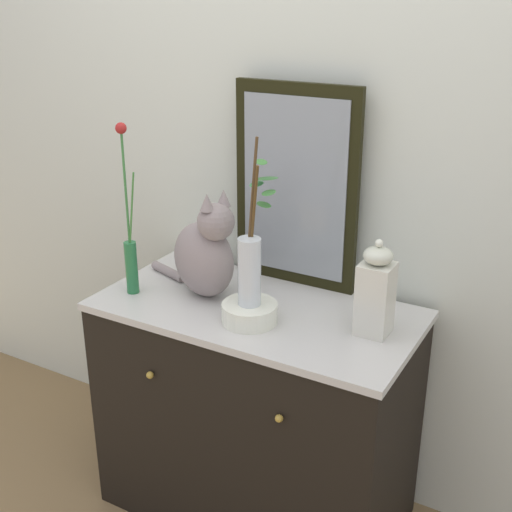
{
  "coord_description": "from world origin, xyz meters",
  "views": [
    {
      "loc": [
        0.96,
        -1.7,
        1.79
      ],
      "look_at": [
        0.0,
        0.0,
        1.0
      ],
      "focal_mm": 46.72,
      "sensor_mm": 36.0,
      "label": 1
    }
  ],
  "objects_px": {
    "vase_slim_green": "(130,247)",
    "jar_lidded_porcelain": "(376,292)",
    "sideboard": "(256,412)",
    "bowl_porcelain": "(250,313)",
    "mirror_leaning": "(295,187)",
    "cat_sitting": "(205,253)",
    "vase_glass_clear": "(250,264)"
  },
  "relations": [
    {
      "from": "vase_slim_green",
      "to": "jar_lidded_porcelain",
      "type": "xyz_separation_m",
      "value": [
        0.81,
        0.13,
        -0.03
      ]
    },
    {
      "from": "sideboard",
      "to": "jar_lidded_porcelain",
      "type": "bearing_deg",
      "value": 3.59
    },
    {
      "from": "sideboard",
      "to": "bowl_porcelain",
      "type": "bearing_deg",
      "value": -71.56
    },
    {
      "from": "jar_lidded_porcelain",
      "to": "vase_slim_green",
      "type": "bearing_deg",
      "value": -170.77
    },
    {
      "from": "mirror_leaning",
      "to": "cat_sitting",
      "type": "relative_size",
      "value": 1.61
    },
    {
      "from": "bowl_porcelain",
      "to": "vase_glass_clear",
      "type": "xyz_separation_m",
      "value": [
        0.0,
        0.0,
        0.16
      ]
    },
    {
      "from": "vase_slim_green",
      "to": "jar_lidded_porcelain",
      "type": "height_order",
      "value": "vase_slim_green"
    },
    {
      "from": "sideboard",
      "to": "vase_glass_clear",
      "type": "bearing_deg",
      "value": -70.17
    },
    {
      "from": "bowl_porcelain",
      "to": "jar_lidded_porcelain",
      "type": "xyz_separation_m",
      "value": [
        0.36,
        0.12,
        0.1
      ]
    },
    {
      "from": "bowl_porcelain",
      "to": "vase_glass_clear",
      "type": "bearing_deg",
      "value": 73.14
    },
    {
      "from": "sideboard",
      "to": "vase_glass_clear",
      "type": "distance_m",
      "value": 0.61
    },
    {
      "from": "mirror_leaning",
      "to": "sideboard",
      "type": "bearing_deg",
      "value": -92.93
    },
    {
      "from": "bowl_porcelain",
      "to": "jar_lidded_porcelain",
      "type": "relative_size",
      "value": 0.58
    },
    {
      "from": "bowl_porcelain",
      "to": "jar_lidded_porcelain",
      "type": "bearing_deg",
      "value": 18.73
    },
    {
      "from": "mirror_leaning",
      "to": "vase_slim_green",
      "type": "xyz_separation_m",
      "value": [
        -0.44,
        -0.36,
        -0.18
      ]
    },
    {
      "from": "sideboard",
      "to": "jar_lidded_porcelain",
      "type": "relative_size",
      "value": 3.51
    },
    {
      "from": "sideboard",
      "to": "mirror_leaning",
      "type": "bearing_deg",
      "value": 87.07
    },
    {
      "from": "sideboard",
      "to": "mirror_leaning",
      "type": "distance_m",
      "value": 0.8
    },
    {
      "from": "mirror_leaning",
      "to": "vase_slim_green",
      "type": "bearing_deg",
      "value": -140.78
    },
    {
      "from": "mirror_leaning",
      "to": "vase_slim_green",
      "type": "distance_m",
      "value": 0.59
    },
    {
      "from": "sideboard",
      "to": "cat_sitting",
      "type": "relative_size",
      "value": 2.46
    },
    {
      "from": "cat_sitting",
      "to": "vase_slim_green",
      "type": "distance_m",
      "value": 0.25
    },
    {
      "from": "bowl_porcelain",
      "to": "sideboard",
      "type": "bearing_deg",
      "value": 108.44
    },
    {
      "from": "jar_lidded_porcelain",
      "to": "sideboard",
      "type": "bearing_deg",
      "value": -176.41
    },
    {
      "from": "sideboard",
      "to": "vase_glass_clear",
      "type": "relative_size",
      "value": 2.03
    },
    {
      "from": "cat_sitting",
      "to": "vase_slim_green",
      "type": "bearing_deg",
      "value": -155.06
    },
    {
      "from": "mirror_leaning",
      "to": "vase_glass_clear",
      "type": "xyz_separation_m",
      "value": [
        0.02,
        -0.34,
        -0.15
      ]
    },
    {
      "from": "cat_sitting",
      "to": "vase_glass_clear",
      "type": "xyz_separation_m",
      "value": [
        0.23,
        -0.09,
        0.04
      ]
    },
    {
      "from": "sideboard",
      "to": "cat_sitting",
      "type": "bearing_deg",
      "value": -179.64
    },
    {
      "from": "sideboard",
      "to": "vase_glass_clear",
      "type": "xyz_separation_m",
      "value": [
        0.03,
        -0.09,
        0.6
      ]
    },
    {
      "from": "cat_sitting",
      "to": "bowl_porcelain",
      "type": "bearing_deg",
      "value": -23.1
    },
    {
      "from": "cat_sitting",
      "to": "mirror_leaning",
      "type": "bearing_deg",
      "value": 50.37
    }
  ]
}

